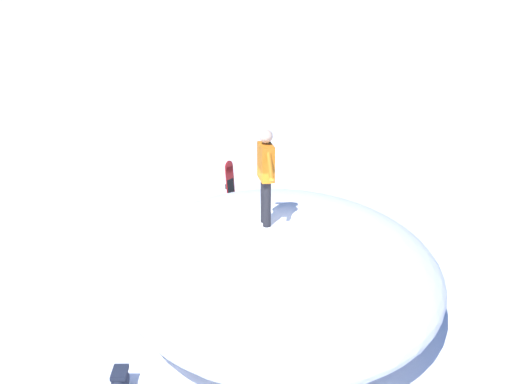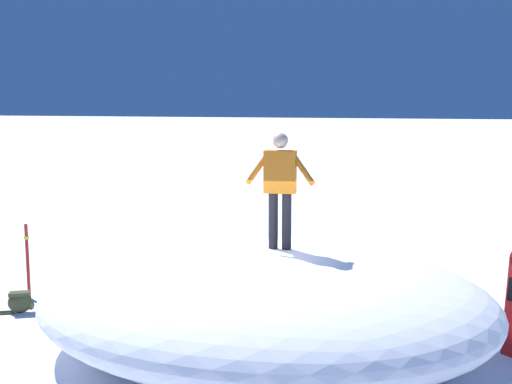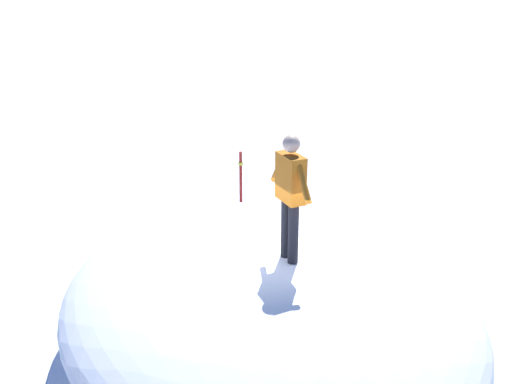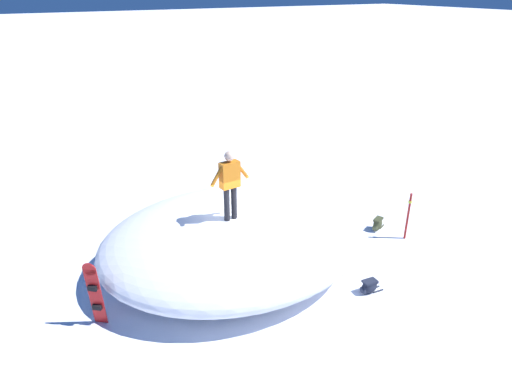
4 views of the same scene
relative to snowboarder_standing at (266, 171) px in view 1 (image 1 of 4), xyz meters
name	(u,v)px [view 1 (image 1 of 4)]	position (x,y,z in m)	size (l,w,h in m)	color
ground	(272,312)	(-0.53, -0.05, -2.47)	(240.00, 240.00, 0.00)	white
snow_mound	(280,265)	(-0.19, -0.25, -1.73)	(5.61, 6.76, 1.48)	white
snowboarder_standing	(266,171)	(0.00, 0.00, 0.00)	(1.04, 0.26, 1.72)	black
snowboard_primary_upright	(231,192)	(3.36, 0.42, -1.65)	(0.32, 0.29, 1.58)	red
backpack_near	(120,379)	(-2.39, 2.39, -2.30)	(0.61, 0.29, 0.33)	#1E2333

